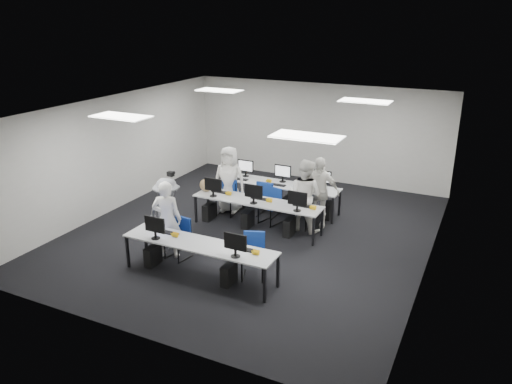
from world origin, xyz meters
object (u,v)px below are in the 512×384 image
at_px(chair_1, 253,264).
at_px(chair_4, 302,216).
at_px(student_1, 305,195).
at_px(student_2, 229,179).
at_px(student_0, 167,219).
at_px(photographer, 168,213).
at_px(chair_7, 305,214).
at_px(chair_0, 179,246).
at_px(chair_3, 270,212).
at_px(desk_front, 199,246).
at_px(chair_5, 234,200).
at_px(student_3, 318,192).
at_px(desk_mid, 257,203).
at_px(chair_6, 268,204).
at_px(chair_2, 227,204).

xyz_separation_m(chair_1, chair_4, (-0.03, 2.74, -0.00)).
relative_size(student_1, student_2, 1.01).
xyz_separation_m(student_0, student_2, (-0.07, 2.87, 0.02)).
xyz_separation_m(student_2, photographer, (-0.18, -2.50, -0.07)).
xyz_separation_m(chair_7, student_1, (0.09, -0.32, 0.62)).
relative_size(chair_0, chair_3, 0.99).
bearing_deg(chair_4, student_2, 175.56).
xyz_separation_m(student_1, student_2, (-2.20, 0.29, -0.01)).
distance_m(desk_front, chair_5, 3.68).
height_order(student_1, photographer, student_1).
height_order(chair_1, student_3, student_3).
bearing_deg(student_1, desk_front, 80.97).
distance_m(desk_mid, chair_3, 0.64).
distance_m(chair_3, student_0, 2.93).
distance_m(chair_7, student_0, 3.59).
distance_m(student_0, photographer, 0.46).
bearing_deg(student_3, chair_3, -171.45).
distance_m(chair_4, chair_7, 0.19).
xyz_separation_m(chair_6, photographer, (-1.22, -2.65, 0.50)).
bearing_deg(chair_1, chair_7, 70.33).
xyz_separation_m(chair_6, student_1, (1.16, -0.44, 0.58)).
bearing_deg(student_3, desk_mid, -156.05).
height_order(desk_front, chair_0, chair_0).
xyz_separation_m(chair_1, chair_7, (-0.01, 2.92, -0.03)).
distance_m(chair_2, student_1, 2.23).
bearing_deg(student_0, desk_mid, -136.30).
distance_m(desk_front, student_2, 3.55).
xyz_separation_m(chair_4, student_1, (0.11, -0.14, 0.60)).
bearing_deg(desk_mid, chair_5, 141.67).
distance_m(chair_5, student_3, 2.43).
xyz_separation_m(chair_2, chair_5, (0.00, 0.36, -0.02)).
relative_size(desk_front, chair_3, 3.60).
bearing_deg(chair_1, chair_5, 104.56).
relative_size(desk_mid, chair_5, 3.84).
bearing_deg(chair_5, student_1, -4.82).
distance_m(student_1, student_2, 2.22).
distance_m(chair_4, chair_5, 2.05).
bearing_deg(student_1, chair_2, 8.14).
bearing_deg(chair_2, student_1, -6.43).
bearing_deg(photographer, chair_2, -91.41).
xyz_separation_m(student_0, student_3, (2.33, 2.98, 0.02)).
relative_size(chair_0, chair_2, 0.98).
relative_size(chair_0, chair_7, 1.07).
bearing_deg(student_1, student_0, 60.21).
bearing_deg(student_1, chair_7, -63.97).
bearing_deg(chair_6, chair_5, -178.38).
relative_size(desk_front, chair_7, 3.90).
relative_size(student_0, student_3, 0.98).
bearing_deg(chair_5, chair_0, -78.97).
bearing_deg(desk_front, chair_6, 91.96).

